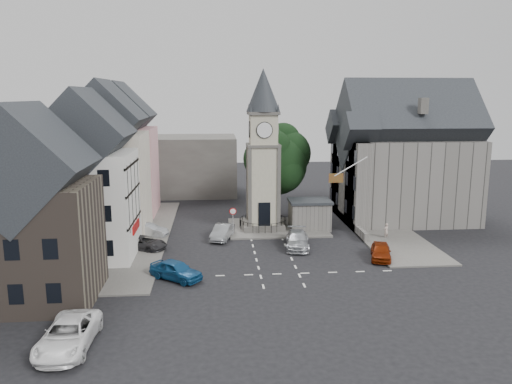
{
  "coord_description": "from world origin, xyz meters",
  "views": [
    {
      "loc": [
        -4.83,
        -42.0,
        13.64
      ],
      "look_at": [
        -0.96,
        5.0,
        4.48
      ],
      "focal_mm": 35.0,
      "sensor_mm": 36.0,
      "label": 1
    }
  ],
  "objects": [
    {
      "name": "east_building",
      "position": [
        15.59,
        11.0,
        6.26
      ],
      "size": [
        14.4,
        11.4,
        12.6
      ],
      "color": "slate",
      "rests_on": "ground"
    },
    {
      "name": "flagpole",
      "position": [
        8.0,
        4.0,
        7.0
      ],
      "size": [
        3.68,
        0.1,
        2.74
      ],
      "color": "white",
      "rests_on": "ground"
    },
    {
      "name": "central_island",
      "position": [
        1.5,
        8.0,
        0.08
      ],
      "size": [
        10.0,
        8.0,
        0.16
      ],
      "primitive_type": "cube",
      "color": "#595651",
      "rests_on": "ground"
    },
    {
      "name": "car_island_silver",
      "position": [
        -4.26,
        4.5,
        0.7
      ],
      "size": [
        2.61,
        4.52,
        1.41
      ],
      "primitive_type": "imported",
      "rotation": [
        0.0,
        0.0,
        -0.28
      ],
      "color": "gray",
      "rests_on": "ground"
    },
    {
      "name": "stone_shelter",
      "position": [
        4.8,
        7.5,
        1.55
      ],
      "size": [
        4.3,
        3.3,
        3.08
      ],
      "color": "slate",
      "rests_on": "ground"
    },
    {
      "name": "car_west_grey",
      "position": [
        -11.42,
        1.71,
        0.62
      ],
      "size": [
        4.88,
        3.77,
        1.23
      ],
      "primitive_type": "imported",
      "rotation": [
        0.0,
        0.0,
        1.12
      ],
      "color": "#2B2A2D",
      "rests_on": "ground"
    },
    {
      "name": "ground",
      "position": [
        0.0,
        0.0,
        0.0
      ],
      "size": [
        120.0,
        120.0,
        0.0
      ],
      "primitive_type": "plane",
      "color": "black",
      "rests_on": "ground"
    },
    {
      "name": "car_west_silver",
      "position": [
        -11.49,
        6.0,
        0.64
      ],
      "size": [
        4.09,
        2.56,
        1.27
      ],
      "primitive_type": "imported",
      "rotation": [
        0.0,
        0.0,
        1.23
      ],
      "color": "#AEB2B6",
      "rests_on": "ground"
    },
    {
      "name": "car_west_blue",
      "position": [
        -7.92,
        -6.0,
        0.73
      ],
      "size": [
        4.47,
        4.01,
        1.47
      ],
      "primitive_type": "imported",
      "rotation": [
        0.0,
        0.0,
        0.91
      ],
      "color": "#174E83",
      "rests_on": "ground"
    },
    {
      "name": "clock_tower",
      "position": [
        0.0,
        7.99,
        8.12
      ],
      "size": [
        4.86,
        4.86,
        16.25
      ],
      "color": "#4C4944",
      "rests_on": "ground"
    },
    {
      "name": "pavement_west",
      "position": [
        -12.5,
        6.0,
        0.07
      ],
      "size": [
        6.0,
        30.0,
        0.14
      ],
      "primitive_type": "cube",
      "color": "#595651",
      "rests_on": "ground"
    },
    {
      "name": "town_tree",
      "position": [
        2.0,
        13.0,
        6.97
      ],
      "size": [
        7.2,
        7.2,
        10.8
      ],
      "color": "black",
      "rests_on": "ground"
    },
    {
      "name": "east_boundary_wall",
      "position": [
        9.2,
        10.0,
        0.45
      ],
      "size": [
        0.4,
        16.0,
        0.9
      ],
      "primitive_type": "cube",
      "color": "slate",
      "rests_on": "ground"
    },
    {
      "name": "terrace_cream",
      "position": [
        -15.5,
        8.0,
        6.58
      ],
      "size": [
        8.1,
        7.6,
        12.8
      ],
      "color": "beige",
      "rests_on": "ground"
    },
    {
      "name": "car_east_red",
      "position": [
        9.02,
        -2.58,
        0.69
      ],
      "size": [
        2.69,
        4.32,
        1.37
      ],
      "primitive_type": "imported",
      "rotation": [
        0.0,
        0.0,
        -0.29
      ],
      "color": "maroon",
      "rests_on": "ground"
    },
    {
      "name": "van_sw_white",
      "position": [
        -13.0,
        -16.0,
        0.78
      ],
      "size": [
        2.74,
        5.69,
        1.56
      ],
      "primitive_type": "imported",
      "rotation": [
        0.0,
        0.0,
        -0.03
      ],
      "color": "white",
      "rests_on": "ground"
    },
    {
      "name": "backdrop_west",
      "position": [
        -12.0,
        28.0,
        4.0
      ],
      "size": [
        20.0,
        10.0,
        8.0
      ],
      "primitive_type": "cube",
      "color": "#4C4944",
      "rests_on": "ground"
    },
    {
      "name": "pedestrian",
      "position": [
        11.5,
        3.27,
        0.77
      ],
      "size": [
        0.67,
        0.6,
        1.55
      ],
      "primitive_type": "imported",
      "rotation": [
        0.0,
        0.0,
        3.66
      ],
      "color": "#BDA89C",
      "rests_on": "ground"
    },
    {
      "name": "terrace_tudor",
      "position": [
        -15.5,
        0.0,
        6.19
      ],
      "size": [
        8.1,
        7.6,
        12.0
      ],
      "color": "silver",
      "rests_on": "ground"
    },
    {
      "name": "car_island_east",
      "position": [
        2.5,
        1.21,
        0.73
      ],
      "size": [
        2.7,
        5.25,
        1.46
      ],
      "primitive_type": "imported",
      "rotation": [
        0.0,
        0.0,
        -0.14
      ],
      "color": "#B1B4B9",
      "rests_on": "ground"
    },
    {
      "name": "pavement_east",
      "position": [
        12.0,
        8.0,
        0.07
      ],
      "size": [
        6.0,
        26.0,
        0.14
      ],
      "primitive_type": "cube",
      "color": "#595651",
      "rests_on": "ground"
    },
    {
      "name": "road_markings",
      "position": [
        0.0,
        -5.5,
        0.01
      ],
      "size": [
        20.0,
        8.0,
        0.01
      ],
      "primitive_type": "cube",
      "color": "silver",
      "rests_on": "ground"
    },
    {
      "name": "warning_sign_post",
      "position": [
        -3.2,
        5.43,
        2.03
      ],
      "size": [
        0.7,
        0.19,
        2.85
      ],
      "color": "black",
      "rests_on": "ground"
    },
    {
      "name": "terrace_pink",
      "position": [
        -15.5,
        16.0,
        6.58
      ],
      "size": [
        8.1,
        7.6,
        12.8
      ],
      "color": "pink",
      "rests_on": "ground"
    },
    {
      "name": "building_sw_stone",
      "position": [
        -17.0,
        -9.0,
        5.35
      ],
      "size": [
        8.6,
        7.6,
        10.4
      ],
      "color": "#4C4139",
      "rests_on": "ground"
    }
  ]
}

